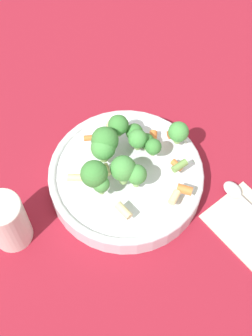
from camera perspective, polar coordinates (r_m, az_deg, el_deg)
name	(u,v)px	position (r m, az deg, el deg)	size (l,w,h in m)	color
ground_plane	(126,183)	(0.84, 0.00, -1.88)	(3.00, 3.00, 0.00)	maroon
bowl	(126,177)	(0.82, 0.00, -1.07)	(0.27, 0.27, 0.04)	silver
pasta_salad	(122,153)	(0.77, -0.46, 1.86)	(0.21, 0.20, 0.08)	#8CB766
cup	(7,221)	(0.77, -14.30, -6.28)	(0.06, 0.06, 0.11)	silver
spoon	(248,204)	(0.84, 14.67, -4.27)	(0.18, 0.06, 0.01)	silver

